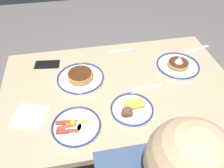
{
  "coord_description": "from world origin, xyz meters",
  "views": [
    {
      "loc": [
        0.2,
        0.84,
        1.58
      ],
      "look_at": [
        0.04,
        0.01,
        0.78
      ],
      "focal_mm": 35.54,
      "sensor_mm": 36.0,
      "label": 1
    }
  ],
  "objects_px": {
    "plate_far_companion": "(131,110)",
    "plate_center_pancakes": "(178,65)",
    "plate_far_side": "(76,126)",
    "fork_near": "(121,51)",
    "plate_near_main": "(81,77)",
    "paper_napkin": "(30,116)",
    "cell_phone": "(47,64)",
    "fork_far": "(144,88)",
    "butter_knife": "(196,50)"
  },
  "relations": [
    {
      "from": "plate_near_main",
      "to": "butter_knife",
      "type": "bearing_deg",
      "value": -168.9
    },
    {
      "from": "plate_far_companion",
      "to": "fork_near",
      "type": "bearing_deg",
      "value": -96.98
    },
    {
      "from": "plate_far_side",
      "to": "cell_phone",
      "type": "xyz_separation_m",
      "value": [
        0.14,
        -0.49,
        -0.01
      ]
    },
    {
      "from": "plate_center_pancakes",
      "to": "fork_far",
      "type": "bearing_deg",
      "value": 29.02
    },
    {
      "from": "plate_far_side",
      "to": "fork_far",
      "type": "bearing_deg",
      "value": -153.37
    },
    {
      "from": "plate_near_main",
      "to": "paper_napkin",
      "type": "height_order",
      "value": "plate_near_main"
    },
    {
      "from": "cell_phone",
      "to": "paper_napkin",
      "type": "relative_size",
      "value": 0.96
    },
    {
      "from": "fork_far",
      "to": "plate_far_companion",
      "type": "bearing_deg",
      "value": 52.17
    },
    {
      "from": "plate_near_main",
      "to": "butter_knife",
      "type": "distance_m",
      "value": 0.77
    },
    {
      "from": "plate_far_companion",
      "to": "butter_knife",
      "type": "bearing_deg",
      "value": -142.14
    },
    {
      "from": "plate_center_pancakes",
      "to": "cell_phone",
      "type": "bearing_deg",
      "value": -12.39
    },
    {
      "from": "paper_napkin",
      "to": "butter_knife",
      "type": "bearing_deg",
      "value": -160.5
    },
    {
      "from": "paper_napkin",
      "to": "fork_far",
      "type": "bearing_deg",
      "value": -172.11
    },
    {
      "from": "plate_far_companion",
      "to": "fork_far",
      "type": "height_order",
      "value": "plate_far_companion"
    },
    {
      "from": "plate_center_pancakes",
      "to": "plate_far_companion",
      "type": "distance_m",
      "value": 0.45
    },
    {
      "from": "paper_napkin",
      "to": "cell_phone",
      "type": "bearing_deg",
      "value": -100.74
    },
    {
      "from": "fork_near",
      "to": "butter_knife",
      "type": "distance_m",
      "value": 0.49
    },
    {
      "from": "plate_near_main",
      "to": "plate_center_pancakes",
      "type": "relative_size",
      "value": 1.04
    },
    {
      "from": "plate_center_pancakes",
      "to": "paper_napkin",
      "type": "xyz_separation_m",
      "value": [
        0.83,
        0.22,
        -0.01
      ]
    },
    {
      "from": "cell_phone",
      "to": "butter_knife",
      "type": "xyz_separation_m",
      "value": [
        -0.94,
        0.02,
        -0.0
      ]
    },
    {
      "from": "plate_far_companion",
      "to": "plate_far_side",
      "type": "xyz_separation_m",
      "value": [
        0.26,
        0.05,
        -0.0
      ]
    },
    {
      "from": "plate_far_companion",
      "to": "plate_center_pancakes",
      "type": "bearing_deg",
      "value": -141.96
    },
    {
      "from": "plate_near_main",
      "to": "plate_far_side",
      "type": "xyz_separation_m",
      "value": [
        0.05,
        0.32,
        -0.01
      ]
    },
    {
      "from": "cell_phone",
      "to": "fork_far",
      "type": "height_order",
      "value": "cell_phone"
    },
    {
      "from": "plate_center_pancakes",
      "to": "plate_far_side",
      "type": "height_order",
      "value": "plate_center_pancakes"
    },
    {
      "from": "plate_center_pancakes",
      "to": "cell_phone",
      "type": "height_order",
      "value": "plate_center_pancakes"
    },
    {
      "from": "plate_near_main",
      "to": "cell_phone",
      "type": "xyz_separation_m",
      "value": [
        0.19,
        -0.17,
        -0.01
      ]
    },
    {
      "from": "plate_near_main",
      "to": "plate_far_side",
      "type": "relative_size",
      "value": 1.17
    },
    {
      "from": "paper_napkin",
      "to": "butter_knife",
      "type": "relative_size",
      "value": 0.72
    },
    {
      "from": "fork_near",
      "to": "fork_far",
      "type": "relative_size",
      "value": 0.9
    },
    {
      "from": "paper_napkin",
      "to": "fork_near",
      "type": "relative_size",
      "value": 0.84
    },
    {
      "from": "plate_far_side",
      "to": "plate_near_main",
      "type": "bearing_deg",
      "value": -98.27
    },
    {
      "from": "plate_center_pancakes",
      "to": "fork_near",
      "type": "height_order",
      "value": "plate_center_pancakes"
    },
    {
      "from": "fork_near",
      "to": "plate_near_main",
      "type": "bearing_deg",
      "value": 39.48
    },
    {
      "from": "plate_far_companion",
      "to": "fork_near",
      "type": "distance_m",
      "value": 0.51
    },
    {
      "from": "plate_center_pancakes",
      "to": "butter_knife",
      "type": "xyz_separation_m",
      "value": [
        -0.19,
        -0.14,
        -0.01
      ]
    },
    {
      "from": "plate_near_main",
      "to": "fork_far",
      "type": "distance_m",
      "value": 0.35
    },
    {
      "from": "plate_far_companion",
      "to": "paper_napkin",
      "type": "xyz_separation_m",
      "value": [
        0.48,
        -0.06,
        -0.01
      ]
    },
    {
      "from": "plate_center_pancakes",
      "to": "plate_far_side",
      "type": "bearing_deg",
      "value": 27.58
    },
    {
      "from": "fork_near",
      "to": "plate_center_pancakes",
      "type": "bearing_deg",
      "value": 142.05
    },
    {
      "from": "plate_far_side",
      "to": "plate_center_pancakes",
      "type": "bearing_deg",
      "value": -152.42
    },
    {
      "from": "cell_phone",
      "to": "fork_near",
      "type": "distance_m",
      "value": 0.47
    },
    {
      "from": "plate_far_companion",
      "to": "cell_phone",
      "type": "bearing_deg",
      "value": -47.46
    },
    {
      "from": "fork_far",
      "to": "paper_napkin",
      "type": "bearing_deg",
      "value": 7.89
    },
    {
      "from": "plate_far_companion",
      "to": "butter_knife",
      "type": "relative_size",
      "value": 1.01
    },
    {
      "from": "plate_far_companion",
      "to": "cell_phone",
      "type": "distance_m",
      "value": 0.6
    },
    {
      "from": "plate_center_pancakes",
      "to": "butter_knife",
      "type": "height_order",
      "value": "plate_center_pancakes"
    },
    {
      "from": "plate_far_side",
      "to": "fork_far",
      "type": "distance_m",
      "value": 0.42
    },
    {
      "from": "plate_far_companion",
      "to": "fork_far",
      "type": "bearing_deg",
      "value": -127.83
    },
    {
      "from": "fork_near",
      "to": "fork_far",
      "type": "xyz_separation_m",
      "value": [
        -0.05,
        0.36,
        -0.0
      ]
    }
  ]
}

